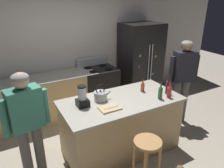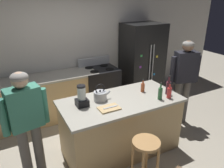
# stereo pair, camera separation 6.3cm
# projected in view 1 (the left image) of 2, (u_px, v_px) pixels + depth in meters

# --- Properties ---
(ground_plane) EXTENTS (14.00, 14.00, 0.00)m
(ground_plane) POSITION_uv_depth(u_px,v_px,m) (120.00, 149.00, 3.66)
(ground_plane) COLOR #B2A893
(back_wall) EXTENTS (8.00, 0.10, 2.70)m
(back_wall) POSITION_uv_depth(u_px,v_px,m) (76.00, 48.00, 4.72)
(back_wall) COLOR silver
(back_wall) RESTS_ON ground_plane
(kitchen_island) EXTENTS (1.87, 0.92, 0.93)m
(kitchen_island) POSITION_uv_depth(u_px,v_px,m) (121.00, 125.00, 3.48)
(kitchen_island) COLOR tan
(kitchen_island) RESTS_ON ground_plane
(back_counter_run) EXTENTS (2.00, 0.64, 0.93)m
(back_counter_run) POSITION_uv_depth(u_px,v_px,m) (48.00, 99.00, 4.38)
(back_counter_run) COLOR tan
(back_counter_run) RESTS_ON ground_plane
(refrigerator) EXTENTS (0.90, 0.73, 1.84)m
(refrigerator) POSITION_uv_depth(u_px,v_px,m) (140.00, 62.00, 5.16)
(refrigerator) COLOR black
(refrigerator) RESTS_ON ground_plane
(stove_range) EXTENTS (0.76, 0.65, 1.11)m
(stove_range) POSITION_uv_depth(u_px,v_px,m) (99.00, 88.00, 4.86)
(stove_range) COLOR black
(stove_range) RESTS_ON ground_plane
(person_by_island_left) EXTENTS (0.60, 0.29, 1.60)m
(person_by_island_left) POSITION_uv_depth(u_px,v_px,m) (27.00, 120.00, 2.69)
(person_by_island_left) COLOR #66605B
(person_by_island_left) RESTS_ON ground_plane
(person_by_sink_right) EXTENTS (0.59, 0.32, 1.67)m
(person_by_sink_right) POSITION_uv_depth(u_px,v_px,m) (183.00, 75.00, 4.07)
(person_by_sink_right) COLOR #66605B
(person_by_sink_right) RESTS_ON ground_plane
(bar_stool) EXTENTS (0.36, 0.36, 0.72)m
(bar_stool) POSITION_uv_depth(u_px,v_px,m) (147.00, 151.00, 2.77)
(bar_stool) COLOR #B7844C
(bar_stool) RESTS_ON ground_plane
(blender_appliance) EXTENTS (0.17, 0.17, 0.32)m
(blender_appliance) POSITION_uv_depth(u_px,v_px,m) (82.00, 98.00, 3.06)
(blender_appliance) COLOR black
(blender_appliance) RESTS_ON kitchen_island
(bottle_cooking_sauce) EXTENTS (0.06, 0.06, 0.22)m
(bottle_cooking_sauce) POSITION_uv_depth(u_px,v_px,m) (143.00, 87.00, 3.56)
(bottle_cooking_sauce) COLOR #B24C26
(bottle_cooking_sauce) RESTS_ON kitchen_island
(bottle_olive_oil) EXTENTS (0.07, 0.07, 0.28)m
(bottle_olive_oil) POSITION_uv_depth(u_px,v_px,m) (160.00, 93.00, 3.29)
(bottle_olive_oil) COLOR #2D6638
(bottle_olive_oil) RESTS_ON kitchen_island
(bottle_wine) EXTENTS (0.08, 0.08, 0.32)m
(bottle_wine) POSITION_uv_depth(u_px,v_px,m) (168.00, 87.00, 3.46)
(bottle_wine) COLOR #471923
(bottle_wine) RESTS_ON kitchen_island
(bottle_soda) EXTENTS (0.07, 0.07, 0.26)m
(bottle_soda) POSITION_uv_depth(u_px,v_px,m) (169.00, 92.00, 3.34)
(bottle_soda) COLOR red
(bottle_soda) RESTS_ON kitchen_island
(tea_kettle) EXTENTS (0.28, 0.20, 0.27)m
(tea_kettle) POSITION_uv_depth(u_px,v_px,m) (101.00, 96.00, 3.26)
(tea_kettle) COLOR #B7BABF
(tea_kettle) RESTS_ON kitchen_island
(cutting_board) EXTENTS (0.30, 0.20, 0.02)m
(cutting_board) POSITION_uv_depth(u_px,v_px,m) (110.00, 108.00, 3.03)
(cutting_board) COLOR tan
(cutting_board) RESTS_ON kitchen_island
(chef_knife) EXTENTS (0.22, 0.03, 0.01)m
(chef_knife) POSITION_uv_depth(u_px,v_px,m) (111.00, 107.00, 3.03)
(chef_knife) COLOR #B7BABF
(chef_knife) RESTS_ON cutting_board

